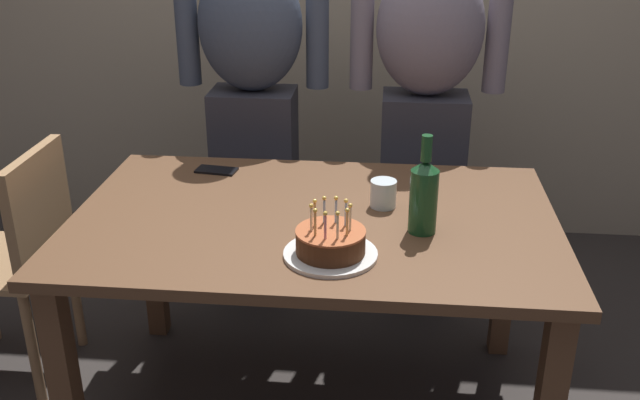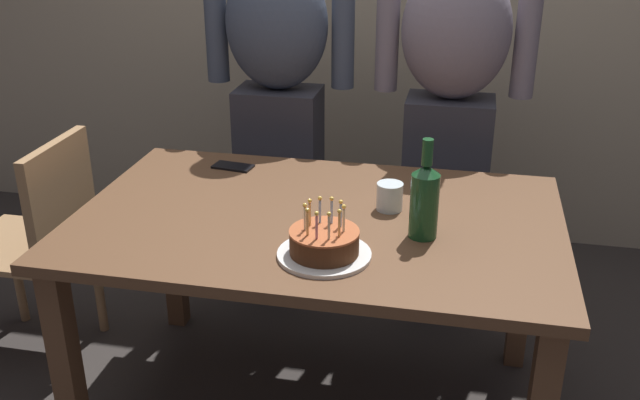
% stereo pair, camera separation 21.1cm
% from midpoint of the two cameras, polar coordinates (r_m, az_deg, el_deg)
% --- Properties ---
extents(dining_table, '(1.50, 0.96, 0.74)m').
position_cam_midpoint_polar(dining_table, '(2.29, -3.13, -3.51)').
color(dining_table, brown).
rests_on(dining_table, ground_plane).
extents(birthday_cake, '(0.26, 0.26, 0.16)m').
position_cam_midpoint_polar(birthday_cake, '(1.99, -2.20, -3.56)').
color(birthday_cake, white).
rests_on(birthday_cake, dining_table).
extents(water_glass_near, '(0.08, 0.08, 0.09)m').
position_cam_midpoint_polar(water_glass_near, '(2.29, 2.39, 0.45)').
color(water_glass_near, silver).
rests_on(water_glass_near, dining_table).
extents(wine_bottle, '(0.08, 0.08, 0.30)m').
position_cam_midpoint_polar(wine_bottle, '(2.11, 5.34, 0.36)').
color(wine_bottle, '#194723').
rests_on(wine_bottle, dining_table).
extents(cell_phone, '(0.15, 0.09, 0.01)m').
position_cam_midpoint_polar(cell_phone, '(2.63, -10.42, 2.27)').
color(cell_phone, black).
rests_on(cell_phone, dining_table).
extents(person_man_bearded, '(0.61, 0.27, 1.66)m').
position_cam_midpoint_polar(person_man_bearded, '(2.98, -7.33, 7.66)').
color(person_man_bearded, '#33333D').
rests_on(person_man_bearded, ground_plane).
extents(person_woman_cardigan, '(0.61, 0.27, 1.66)m').
position_cam_midpoint_polar(person_woman_cardigan, '(2.91, 6.24, 7.31)').
color(person_woman_cardigan, '#33333D').
rests_on(person_woman_cardigan, ground_plane).
extents(dining_chair, '(0.42, 0.42, 0.87)m').
position_cam_midpoint_polar(dining_chair, '(2.78, -24.63, -3.53)').
color(dining_chair, '#A37A51').
rests_on(dining_chair, ground_plane).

